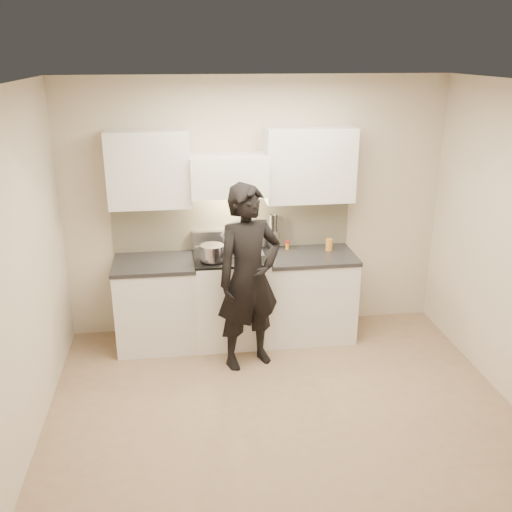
# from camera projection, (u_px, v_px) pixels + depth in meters

# --- Properties ---
(ground_plane) EXTENTS (4.00, 4.00, 0.00)m
(ground_plane) POSITION_uv_depth(u_px,v_px,m) (284.00, 415.00, 4.85)
(ground_plane) COLOR #8A7458
(room_shell) EXTENTS (4.04, 3.54, 2.70)m
(room_shell) POSITION_uv_depth(u_px,v_px,m) (272.00, 223.00, 4.64)
(room_shell) COLOR #C1B5A0
(room_shell) RESTS_ON ground
(stove) EXTENTS (0.76, 0.65, 0.96)m
(stove) POSITION_uv_depth(u_px,v_px,m) (232.00, 298.00, 5.98)
(stove) COLOR white
(stove) RESTS_ON ground
(counter_right) EXTENTS (0.92, 0.67, 0.92)m
(counter_right) POSITION_uv_depth(u_px,v_px,m) (309.00, 294.00, 6.09)
(counter_right) COLOR silver
(counter_right) RESTS_ON ground
(counter_left) EXTENTS (0.82, 0.67, 0.92)m
(counter_left) POSITION_uv_depth(u_px,v_px,m) (157.00, 303.00, 5.88)
(counter_left) COLOR silver
(counter_left) RESTS_ON ground
(wok) EXTENTS (0.40, 0.50, 0.32)m
(wok) POSITION_uv_depth(u_px,v_px,m) (240.00, 239.00, 5.92)
(wok) COLOR #A3A1B4
(wok) RESTS_ON stove
(stock_pot) EXTENTS (0.33, 0.29, 0.16)m
(stock_pot) POSITION_uv_depth(u_px,v_px,m) (212.00, 253.00, 5.62)
(stock_pot) COLOR #A3A1B4
(stock_pot) RESTS_ON stove
(utensil_crock) EXTENTS (0.14, 0.14, 0.37)m
(utensil_crock) POSITION_uv_depth(u_px,v_px,m) (273.00, 238.00, 6.07)
(utensil_crock) COLOR #A9A8AF
(utensil_crock) RESTS_ON counter_right
(spice_jar) EXTENTS (0.04, 0.04, 0.09)m
(spice_jar) POSITION_uv_depth(u_px,v_px,m) (287.00, 245.00, 6.06)
(spice_jar) COLOR orange
(spice_jar) RESTS_ON counter_right
(oil_glass) EXTENTS (0.07, 0.07, 0.12)m
(oil_glass) POSITION_uv_depth(u_px,v_px,m) (329.00, 244.00, 6.03)
(oil_glass) COLOR #BF7F28
(oil_glass) RESTS_ON counter_right
(person) EXTENTS (0.77, 0.64, 1.80)m
(person) POSITION_uv_depth(u_px,v_px,m) (249.00, 278.00, 5.36)
(person) COLOR black
(person) RESTS_ON ground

